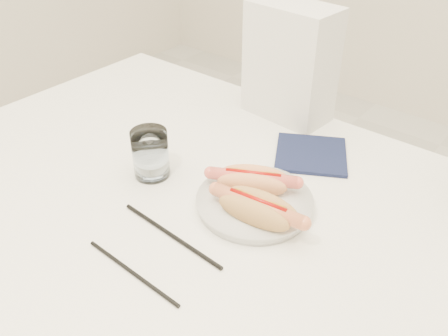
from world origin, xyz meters
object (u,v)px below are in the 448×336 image
Objects in this scene: table at (208,225)px; hotdog_left at (253,181)px; water_glass at (150,154)px; hotdog_right at (258,209)px; napkin_box at (290,63)px; plate at (254,204)px.

table is 8.42× the size of hotdog_left.
table is at bearing 3.11° from water_glass.
hotdog_right is (0.05, -0.06, 0.00)m from hotdog_left.
water_glass reaches higher than hotdog_right.
table is 7.53× the size of hotdog_right.
napkin_box is (-0.17, 0.35, 0.09)m from hotdog_right.
table is 6.30× the size of plate.
hotdog_right is 0.24m from water_glass.
plate is 0.06m from hotdog_right.
water_glass is (-0.20, -0.04, 0.04)m from plate.
hotdog_right is at bearing -76.17° from hotdog_left.
hotdog_left is at bearing 124.96° from hotdog_right.
plate is at bearing 24.56° from table.
plate is at bearing -61.37° from napkin_box.
hotdog_right is 1.74× the size of water_glass.
water_glass is 0.37× the size of napkin_box.
hotdog_left is 1.55× the size of water_glass.
hotdog_right reaches higher than table.
hotdog_left is at bearing 132.62° from plate.
water_glass reaches higher than hotdog_left.
hotdog_right is 0.65× the size of napkin_box.
plate is 0.21m from water_glass.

